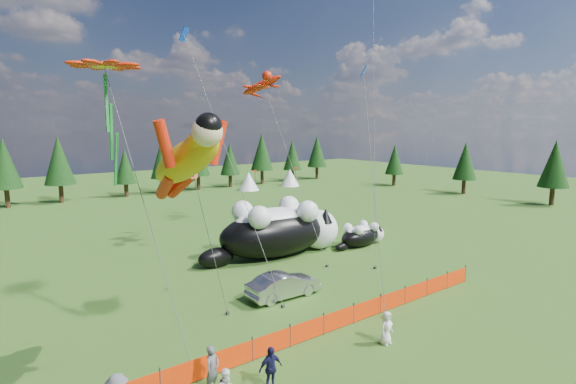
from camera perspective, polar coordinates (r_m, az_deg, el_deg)
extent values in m
plane|color=#123409|center=(25.05, 1.57, -14.64)|extent=(160.00, 160.00, 0.00)
cylinder|color=#262626|center=(18.41, -15.93, -22.14)|extent=(0.06, 0.06, 1.10)
cylinder|color=#262626|center=(19.10, -9.96, -20.72)|extent=(0.06, 0.06, 1.10)
cylinder|color=#262626|center=(19.97, -4.56, -19.24)|extent=(0.06, 0.06, 1.10)
cylinder|color=#262626|center=(20.99, 0.27, -17.76)|extent=(0.06, 0.06, 1.10)
cylinder|color=#262626|center=(22.15, 4.55, -16.33)|extent=(0.06, 0.06, 1.10)
cylinder|color=#262626|center=(23.42, 8.33, -14.97)|extent=(0.06, 0.06, 1.10)
cylinder|color=#262626|center=(24.79, 11.66, -13.70)|extent=(0.06, 0.06, 1.10)
cylinder|color=#262626|center=(26.24, 14.61, -12.54)|extent=(0.06, 0.06, 1.10)
cylinder|color=#262626|center=(27.76, 17.22, -11.47)|extent=(0.06, 0.06, 1.10)
cylinder|color=#262626|center=(29.33, 19.53, -10.49)|extent=(0.06, 0.06, 1.10)
cylinder|color=#262626|center=(30.96, 21.60, -9.60)|extent=(0.06, 0.06, 1.10)
cube|color=#EF3005|center=(18.76, -12.87, -21.58)|extent=(2.00, 0.04, 0.90)
cube|color=#EF3005|center=(19.54, -7.18, -20.12)|extent=(2.00, 0.04, 0.90)
cube|color=#EF3005|center=(20.48, -2.07, -18.62)|extent=(2.00, 0.04, 0.90)
cube|color=#EF3005|center=(21.58, 2.47, -17.16)|extent=(2.00, 0.04, 0.90)
cube|color=#EF3005|center=(22.79, 6.49, -15.75)|extent=(2.00, 0.04, 0.90)
cube|color=#EF3005|center=(24.11, 10.04, -14.43)|extent=(2.00, 0.04, 0.90)
cube|color=#EF3005|center=(25.52, 13.18, -13.21)|extent=(2.00, 0.04, 0.90)
cube|color=#EF3005|center=(27.01, 15.95, -12.09)|extent=(2.00, 0.04, 0.90)
cube|color=#EF3005|center=(28.55, 18.40, -11.06)|extent=(2.00, 0.04, 0.90)
cube|color=#EF3005|center=(30.15, 20.59, -10.12)|extent=(2.00, 0.04, 0.90)
ellipsoid|color=black|center=(33.93, -1.77, -5.29)|extent=(9.16, 4.78, 3.55)
ellipsoid|color=white|center=(33.73, -1.78, -3.82)|extent=(6.91, 3.44, 2.17)
sphere|color=white|center=(36.24, 3.86, -4.73)|extent=(3.16, 3.16, 3.16)
sphere|color=#EE5C66|center=(37.04, 5.52, -4.46)|extent=(0.44, 0.44, 0.44)
ellipsoid|color=black|center=(32.09, -9.08, -8.20)|extent=(2.86, 1.58, 1.38)
cone|color=black|center=(35.23, 4.80, -3.02)|extent=(1.11, 1.11, 1.11)
cone|color=black|center=(36.72, 2.99, -2.53)|extent=(1.11, 1.11, 1.11)
sphere|color=white|center=(35.77, 0.12, -1.82)|extent=(1.66, 1.66, 1.66)
sphere|color=white|center=(33.69, 2.51, -2.47)|extent=(1.66, 1.66, 1.66)
sphere|color=white|center=(33.72, -5.79, -2.49)|extent=(1.66, 1.66, 1.66)
sphere|color=white|center=(31.50, -3.64, -3.24)|extent=(1.66, 1.66, 1.66)
ellipsoid|color=black|center=(37.45, 9.19, -5.59)|extent=(4.16, 2.08, 1.63)
ellipsoid|color=white|center=(37.36, 9.21, -4.98)|extent=(3.14, 1.50, 1.00)
sphere|color=white|center=(38.89, 11.04, -5.25)|extent=(1.45, 1.45, 1.45)
sphere|color=#EE5C66|center=(39.36, 11.61, -5.10)|extent=(0.20, 0.20, 0.20)
ellipsoid|color=black|center=(36.01, 6.88, -6.93)|extent=(1.30, 0.69, 0.63)
cone|color=black|center=(38.50, 11.56, -4.52)|extent=(0.51, 0.51, 0.51)
cone|color=black|center=(39.03, 10.57, -4.32)|extent=(0.51, 0.51, 0.51)
sphere|color=white|center=(38.39, 9.53, -4.07)|extent=(0.76, 0.76, 0.76)
sphere|color=white|center=(37.65, 10.90, -4.36)|extent=(0.76, 0.76, 0.76)
sphere|color=white|center=(36.99, 7.61, -4.50)|extent=(0.76, 0.76, 0.76)
sphere|color=white|center=(36.23, 8.98, -4.81)|extent=(0.76, 0.76, 0.76)
imported|color=silver|center=(26.35, -0.58, -11.74)|extent=(4.45, 1.61, 1.46)
imported|color=#58575C|center=(18.07, -9.57, -21.27)|extent=(0.77, 0.67, 1.79)
imported|color=#16163E|center=(18.00, -2.24, -21.47)|extent=(1.01, 0.55, 1.69)
imported|color=white|center=(21.63, 12.40, -16.50)|extent=(0.79, 0.55, 1.53)
cylinder|color=#595959|center=(20.84, -9.89, -6.98)|extent=(0.03, 0.03, 9.79)
cube|color=#262626|center=(24.55, -7.69, -15.01)|extent=(0.15, 0.15, 0.16)
cylinder|color=#595959|center=(34.66, 0.43, 3.22)|extent=(0.03, 0.03, 16.27)
cube|color=#262626|center=(31.97, 4.98, -9.33)|extent=(0.15, 0.15, 0.16)
cylinder|color=#595959|center=(18.48, -17.22, -3.47)|extent=(0.03, 0.03, 12.39)
cube|color=#262626|center=(19.83, -12.12, -21.17)|extent=(0.15, 0.15, 0.16)
cube|color=#1A9131|center=(19.05, -21.87, 7.09)|extent=(0.20, 0.20, 4.46)
cylinder|color=#595959|center=(24.82, -7.00, 2.97)|extent=(0.03, 0.03, 15.86)
cube|color=#262626|center=(25.19, -0.66, -14.31)|extent=(0.15, 0.15, 0.16)
cylinder|color=#595959|center=(34.21, 10.88, 9.56)|extent=(0.03, 0.03, 22.13)
cube|color=#262626|center=(32.05, 10.99, -9.42)|extent=(0.15, 0.15, 0.16)
cylinder|color=#595959|center=(24.96, 10.82, 0.73)|extent=(0.03, 0.03, 13.62)
cube|color=#262626|center=(24.54, 12.23, -15.15)|extent=(0.15, 0.15, 0.16)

